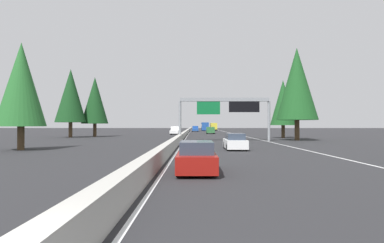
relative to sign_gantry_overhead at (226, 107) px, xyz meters
The scene contains 17 objects.
ground_plane 19.86m from the sign_gantry_overhead, 18.25° to the left, with size 320.00×320.00×0.00m, color #262628.
median_barrier 39.07m from the sign_gantry_overhead, ahead, with size 180.00×0.56×0.90m, color #ADAAA3.
shoulder_stripe_right 29.23m from the sign_gantry_overhead, 10.96° to the right, with size 160.00×0.16×0.01m, color silver.
shoulder_stripe_median 29.29m from the sign_gantry_overhead, 11.55° to the left, with size 160.00×0.16×0.01m, color silver.
sign_gantry_overhead is the anchor object (origin of this frame).
sedan_near_center 29.83m from the sign_gantry_overhead, behind, with size 4.40×1.80×1.47m.
sedan_distant_b 15.94m from the sign_gantry_overhead, behind, with size 4.40×1.80×1.47m.
minivan_mid_right 36.30m from the sign_gantry_overhead, ahead, with size 5.00×1.95×1.69m.
pickup_near_right 61.44m from the sign_gantry_overhead, ahead, with size 5.60×2.00×1.86m.
bus_mid_center 77.27m from the sign_gantry_overhead, ahead, with size 11.50×2.55×3.10m.
box_truck_far_left 81.83m from the sign_gantry_overhead, ahead, with size 8.50×2.40×2.95m.
oncoming_near 32.22m from the sign_gantry_overhead, 16.24° to the left, with size 5.60×2.00×1.86m.
conifer_right_near 11.14m from the sign_gantry_overhead, 79.63° to the right, with size 5.89×5.89×13.38m.
conifer_right_mid 15.23m from the sign_gantry_overhead, 45.58° to the right, with size 4.36×4.36×9.91m.
conifer_left_foreground 25.49m from the sign_gantry_overhead, 129.24° to the left, with size 4.22×4.22×9.59m.
conifer_left_near 28.07m from the sign_gantry_overhead, 55.60° to the left, with size 4.94×4.94×11.24m.
conifer_left_mid 29.32m from the sign_gantry_overhead, 64.68° to the left, with size 5.36×5.36×12.19m.
Camera 1 is at (-2.86, -1.75, 2.24)m, focal length 30.14 mm.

